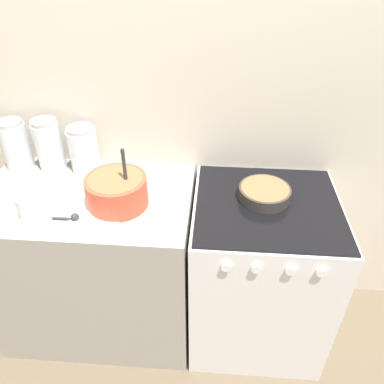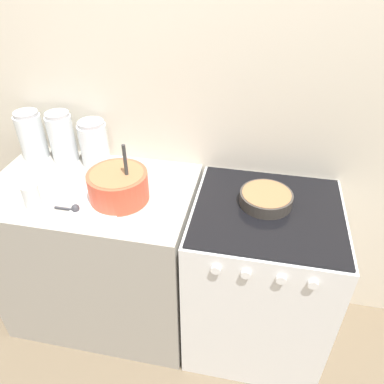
# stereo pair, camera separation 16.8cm
# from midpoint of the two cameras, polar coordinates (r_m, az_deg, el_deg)

# --- Properties ---
(ground_plane) EXTENTS (12.00, 12.00, 0.00)m
(ground_plane) POSITION_cam_midpoint_polar(r_m,az_deg,el_deg) (2.20, 0.44, -25.58)
(ground_plane) COLOR brown
(wall_back) EXTENTS (5.00, 0.05, 2.40)m
(wall_back) POSITION_cam_midpoint_polar(r_m,az_deg,el_deg) (1.85, 4.60, 12.41)
(wall_back) COLOR beige
(wall_back) RESTS_ON ground_plane
(countertop_cabinet) EXTENTS (1.00, 0.63, 0.90)m
(countertop_cabinet) POSITION_cam_midpoint_polar(r_m,az_deg,el_deg) (2.12, -11.37, -9.41)
(countertop_cabinet) COLOR #9E998E
(countertop_cabinet) RESTS_ON ground_plane
(stove) EXTENTS (0.68, 0.65, 0.90)m
(stove) POSITION_cam_midpoint_polar(r_m,az_deg,el_deg) (2.01, 12.49, -12.82)
(stove) COLOR silver
(stove) RESTS_ON ground_plane
(mixing_bowl) EXTENTS (0.27, 0.27, 0.28)m
(mixing_bowl) POSITION_cam_midpoint_polar(r_m,az_deg,el_deg) (1.69, -8.43, 1.05)
(mixing_bowl) COLOR #D84C33
(mixing_bowl) RESTS_ON countertop_cabinet
(baking_pan) EXTENTS (0.24, 0.24, 0.06)m
(baking_pan) POSITION_cam_midpoint_polar(r_m,az_deg,el_deg) (1.72, 13.97, -1.00)
(baking_pan) COLOR #38332D
(baking_pan) RESTS_ON stove
(storage_jar_left) EXTENTS (0.14, 0.14, 0.26)m
(storage_jar_left) POSITION_cam_midpoint_polar(r_m,az_deg,el_deg) (2.12, -21.12, 7.61)
(storage_jar_left) COLOR silver
(storage_jar_left) RESTS_ON countertop_cabinet
(storage_jar_middle) EXTENTS (0.13, 0.13, 0.27)m
(storage_jar_middle) POSITION_cam_midpoint_polar(r_m,az_deg,el_deg) (2.04, -16.91, 7.46)
(storage_jar_middle) COLOR silver
(storage_jar_middle) RESTS_ON countertop_cabinet
(storage_jar_right) EXTENTS (0.14, 0.14, 0.24)m
(storage_jar_right) POSITION_cam_midpoint_polar(r_m,az_deg,el_deg) (1.97, -12.30, 6.80)
(storage_jar_right) COLOR silver
(storage_jar_right) RESTS_ON countertop_cabinet
(tin_can) EXTENTS (0.07, 0.07, 0.11)m
(tin_can) POSITION_cam_midpoint_polar(r_m,az_deg,el_deg) (1.76, -20.86, -0.58)
(tin_can) COLOR silver
(tin_can) RESTS_ON countertop_cabinet
(recipe_page) EXTENTS (0.26, 0.30, 0.01)m
(recipe_page) POSITION_cam_midpoint_polar(r_m,az_deg,el_deg) (1.69, -11.86, -2.48)
(recipe_page) COLOR white
(recipe_page) RESTS_ON countertop_cabinet
(measuring_spoon) EXTENTS (0.12, 0.04, 0.04)m
(measuring_spoon) POSITION_cam_midpoint_polar(r_m,az_deg,el_deg) (1.69, -15.02, -2.50)
(measuring_spoon) COLOR #333338
(measuring_spoon) RESTS_ON countertop_cabinet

